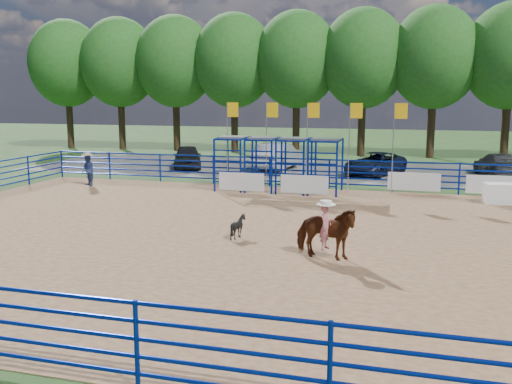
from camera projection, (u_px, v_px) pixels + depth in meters
ground at (283, 238)px, 18.43m from camera, size 120.00×120.00×0.00m
arena_dirt at (283, 238)px, 18.43m from camera, size 30.00×20.00×0.02m
gravel_strip at (346, 171)px, 34.55m from camera, size 40.00×10.00×0.01m
announcer_table at (505, 194)px, 24.09m from camera, size 1.72×1.01×0.86m
horse_and_rider at (325, 230)px, 15.92m from camera, size 1.89×1.04×2.32m
calf at (238, 226)px, 18.34m from camera, size 0.91×0.89×0.76m
spectator_cowboy at (88, 170)px, 28.70m from camera, size 0.98×0.94×1.65m
car_a at (187, 157)px, 35.84m from camera, size 3.12×4.46×1.41m
car_b at (278, 156)px, 35.15m from camera, size 2.24×5.09×1.63m
car_c at (375, 164)px, 32.87m from camera, size 3.78×5.07×1.28m
car_d at (498, 165)px, 31.93m from camera, size 2.48×4.84×1.34m
perimeter_fence at (283, 216)px, 18.30m from camera, size 30.10×20.10×1.50m
chute_assembly at (286, 165)px, 27.11m from camera, size 19.32×2.41×4.20m
treeline at (364, 54)px, 41.81m from camera, size 56.40×6.40×11.24m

